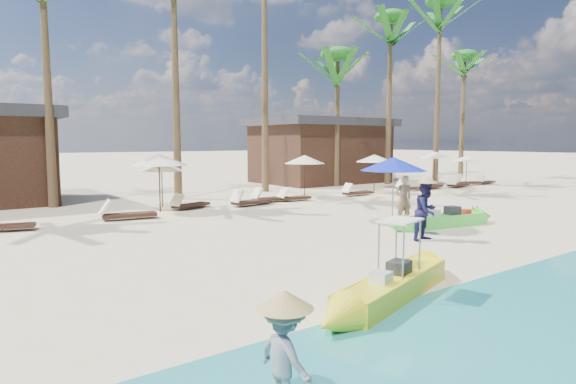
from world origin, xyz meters
TOP-DOWN VIEW (x-y plane):
  - ground at (0.00, 0.00)m, footprint 240.00×240.00m
  - wet_sand_strip at (0.00, -5.00)m, footprint 240.00×4.50m
  - green_canoe at (6.04, 1.66)m, footprint 5.10×1.11m
  - yellow_canoe at (-0.76, -2.27)m, footprint 5.19×1.91m
  - tourist at (5.56, 2.94)m, footprint 0.71×0.59m
  - vendor_green at (3.80, 0.61)m, footprint 0.90×0.74m
  - vendor_yellow at (-4.60, -4.31)m, footprint 0.46×0.73m
  - blue_umbrella at (4.48, 2.45)m, footprint 2.12×2.12m
  - resort_parasol_5 at (-0.19, 10.32)m, footprint 2.23×2.23m
  - lounger_5_left at (-1.91, 9.22)m, footprint 2.02×0.94m
  - resort_parasol_6 at (0.37, 11.51)m, footprint 1.87×1.87m
  - lounger_6_left at (1.06, 10.43)m, footprint 1.85×1.04m
  - lounger_6_right at (3.58, 9.77)m, footprint 2.00×0.85m
  - resort_parasol_7 at (7.33, 10.68)m, footprint 2.05×2.05m
  - lounger_7_left at (4.94, 10.29)m, footprint 1.86×0.59m
  - lounger_7_right at (6.13, 10.03)m, footprint 1.66×0.55m
  - resort_parasol_8 at (11.65, 10.15)m, footprint 2.04×2.04m
  - lounger_8_left at (10.08, 9.90)m, footprint 1.76×0.61m
  - resort_parasol_9 at (14.69, 11.37)m, footprint 1.82×1.82m
  - lounger_9_left at (14.27, 9.91)m, footprint 1.84×1.09m
  - lounger_9_right at (16.12, 9.85)m, footprint 1.89×0.92m
  - resort_parasol_10 at (18.42, 11.41)m, footprint 2.08×2.08m
  - lounger_10_left at (18.21, 9.55)m, footprint 2.01×0.91m
  - lounger_10_right at (19.85, 10.11)m, footprint 1.98×0.99m
  - resort_parasol_11 at (20.65, 10.59)m, footprint 1.82×1.82m
  - lounger_11_left at (21.61, 9.81)m, footprint 1.68×0.61m
  - palm_6 at (12.84, 14.52)m, footprint 2.08×2.08m
  - palm_7 at (16.57, 13.68)m, footprint 2.08×2.08m
  - palm_8 at (21.07, 13.33)m, footprint 2.08×2.08m
  - palm_9 at (26.21, 14.81)m, footprint 2.08×2.08m
  - pavilion_east at (14.00, 17.50)m, footprint 8.80×6.60m

SIDE VIEW (x-z plane):
  - ground at x=0.00m, z-range 0.00..0.00m
  - wet_sand_strip at x=0.00m, z-range 0.00..0.01m
  - lounger_11_left at x=21.61m, z-range -0.09..0.47m
  - lounger_7_right at x=6.13m, z-range -0.09..0.47m
  - lounger_8_left at x=10.08m, z-range -0.10..0.49m
  - lounger_9_left at x=14.27m, z-range -0.10..0.50m
  - lounger_6_left at x=1.06m, z-range -0.10..0.50m
  - lounger_9_right at x=16.12m, z-range -0.10..0.51m
  - lounger_7_left at x=4.94m, z-range -0.10..0.53m
  - lounger_10_right at x=19.85m, z-range -0.11..0.54m
  - green_canoe at x=6.04m, z-range -0.11..0.54m
  - lounger_6_right at x=3.58m, z-range -0.11..0.55m
  - lounger_10_left at x=18.21m, z-range -0.11..0.55m
  - lounger_5_left at x=-1.91m, z-range -0.11..0.55m
  - yellow_canoe at x=-0.76m, z-range -0.47..0.92m
  - vendor_yellow at x=-4.60m, z-range 0.18..1.26m
  - tourist at x=5.56m, z-range 0.00..1.65m
  - vendor_green at x=3.80m, z-range 0.00..1.69m
  - resort_parasol_11 at x=20.65m, z-range 0.75..2.62m
  - resort_parasol_9 at x=14.69m, z-range 0.75..2.63m
  - resort_parasol_6 at x=0.37m, z-range 0.77..2.69m
  - resort_parasol_8 at x=11.65m, z-range 0.84..2.94m
  - resort_parasol_7 at x=7.33m, z-range 0.85..2.96m
  - resort_parasol_10 at x=18.42m, z-range 0.86..3.00m
  - resort_parasol_5 at x=-0.19m, z-range 0.92..3.21m
  - blue_umbrella at x=4.48m, z-range 0.92..3.21m
  - pavilion_east at x=14.00m, z-range 0.05..4.35m
  - palm_6 at x=12.84m, z-range 2.79..11.31m
  - palm_9 at x=26.21m, z-range 3.14..12.97m
  - palm_7 at x=16.57m, z-range 3.46..14.53m
  - palm_8 at x=21.07m, z-range 3.83..16.53m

